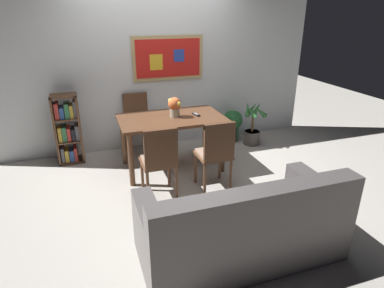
# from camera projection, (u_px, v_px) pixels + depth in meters

# --- Properties ---
(ground_plane) EXTENTS (12.00, 12.00, 0.00)m
(ground_plane) POSITION_uv_depth(u_px,v_px,m) (183.00, 178.00, 4.45)
(ground_plane) COLOR #B7B2A8
(wall_back_with_painting) EXTENTS (5.20, 0.14, 2.60)m
(wall_back_with_painting) POSITION_uv_depth(u_px,v_px,m) (156.00, 65.00, 5.13)
(wall_back_with_painting) COLOR silver
(wall_back_with_painting) RESTS_ON ground_plane
(dining_table) EXTENTS (1.41, 0.84, 0.75)m
(dining_table) POSITION_uv_depth(u_px,v_px,m) (171.00, 125.00, 4.50)
(dining_table) COLOR brown
(dining_table) RESTS_ON ground_plane
(dining_chair_far_left) EXTENTS (0.40, 0.41, 0.91)m
(dining_chair_far_left) POSITION_uv_depth(u_px,v_px,m) (137.00, 118.00, 5.13)
(dining_chair_far_left) COLOR brown
(dining_chair_far_left) RESTS_ON ground_plane
(dining_chair_near_right) EXTENTS (0.40, 0.41, 0.91)m
(dining_chair_near_right) POSITION_uv_depth(u_px,v_px,m) (216.00, 150.00, 3.97)
(dining_chair_near_right) COLOR brown
(dining_chair_near_right) RESTS_ON ground_plane
(dining_chair_near_left) EXTENTS (0.40, 0.41, 0.91)m
(dining_chair_near_left) POSITION_uv_depth(u_px,v_px,m) (159.00, 157.00, 3.78)
(dining_chair_near_left) COLOR brown
(dining_chair_near_left) RESTS_ON ground_plane
(leather_couch) EXTENTS (1.80, 0.84, 0.84)m
(leather_couch) POSITION_uv_depth(u_px,v_px,m) (243.00, 228.00, 2.92)
(leather_couch) COLOR #514C4C
(leather_couch) RESTS_ON ground_plane
(bookshelf) EXTENTS (0.36, 0.28, 1.02)m
(bookshelf) POSITION_uv_depth(u_px,v_px,m) (68.00, 130.00, 4.75)
(bookshelf) COLOR brown
(bookshelf) RESTS_ON ground_plane
(potted_ivy) EXTENTS (0.33, 0.33, 0.53)m
(potted_ivy) POSITION_uv_depth(u_px,v_px,m) (233.00, 123.00, 5.61)
(potted_ivy) COLOR #4C4742
(potted_ivy) RESTS_ON ground_plane
(potted_palm) EXTENTS (0.38, 0.37, 0.74)m
(potted_palm) POSITION_uv_depth(u_px,v_px,m) (252.00, 128.00, 5.46)
(potted_palm) COLOR #4C4742
(potted_palm) RESTS_ON ground_plane
(flower_vase) EXTENTS (0.18, 0.19, 0.27)m
(flower_vase) POSITION_uv_depth(u_px,v_px,m) (175.00, 106.00, 4.42)
(flower_vase) COLOR tan
(flower_vase) RESTS_ON dining_table
(tv_remote) EXTENTS (0.08, 0.16, 0.02)m
(tv_remote) POSITION_uv_depth(u_px,v_px,m) (196.00, 114.00, 4.54)
(tv_remote) COLOR black
(tv_remote) RESTS_ON dining_table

